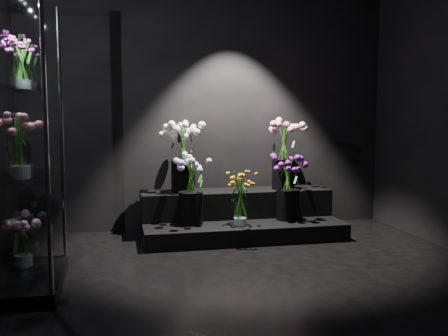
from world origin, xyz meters
name	(u,v)px	position (x,y,z in m)	size (l,w,h in m)	color
floor	(260,286)	(0.00, 0.00, 0.00)	(4.00, 4.00, 0.00)	black
wall_back	(210,101)	(0.00, 2.00, 1.40)	(4.00, 4.00, 0.00)	black
wall_front	(445,63)	(0.00, -2.00, 1.40)	(4.00, 4.00, 0.00)	black
display_riser	(239,216)	(0.23, 1.60, 0.19)	(2.01, 0.89, 0.45)	black
display_case	(16,144)	(-1.70, 0.32, 1.04)	(0.57, 0.95, 2.08)	black
bouquet_orange_bells	(240,197)	(0.16, 1.25, 0.45)	(0.35, 0.35, 0.55)	white
bouquet_lilac	(191,185)	(-0.30, 1.41, 0.56)	(0.39, 0.39, 0.67)	black
bouquet_purple	(288,185)	(0.70, 1.41, 0.53)	(0.37, 0.37, 0.65)	black
bouquet_cream_roses	(183,151)	(-0.33, 1.73, 0.87)	(0.42, 0.42, 0.72)	black
bouquet_pink_roses	(284,149)	(0.75, 1.68, 0.88)	(0.40, 0.40, 0.74)	black
bouquet_case_pink	(20,145)	(-1.64, 0.16, 1.04)	(0.31, 0.31, 0.43)	white
bouquet_case_magenta	(22,63)	(-1.66, 0.47, 1.62)	(0.22, 0.22, 0.37)	white
bouquet_case_base_pink	(23,235)	(-1.72, 0.54, 0.33)	(0.32, 0.32, 0.45)	white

